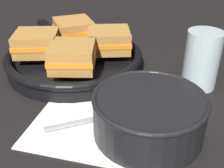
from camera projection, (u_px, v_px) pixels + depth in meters
The scene contains 10 objects.
ground_plane at pixel (95, 113), 0.49m from camera, with size 4.00×4.00×0.00m, color black.
napkin at pixel (102, 122), 0.47m from camera, with size 0.23×0.20×0.00m.
soup_bowl at pixel (149, 113), 0.43m from camera, with size 0.17×0.17×0.07m.
spoon at pixel (117, 114), 0.48m from camera, with size 0.15×0.12×0.01m.
skillet at pixel (74, 59), 0.63m from camera, with size 0.36×0.36×0.04m.
sandwich_near_left at pixel (109, 40), 0.62m from camera, with size 0.12×0.11×0.05m.
sandwich_near_right at pixel (74, 29), 0.68m from camera, with size 0.12×0.13×0.05m.
sandwich_far_left at pixel (37, 43), 0.60m from camera, with size 0.12×0.11×0.05m.
sandwich_far_right at pixel (73, 56), 0.54m from camera, with size 0.11×0.11×0.05m.
drinking_glass at pixel (202, 60), 0.55m from camera, with size 0.07×0.07×0.11m.
Camera 1 is at (0.14, -0.37, 0.29)m, focal length 45.00 mm.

